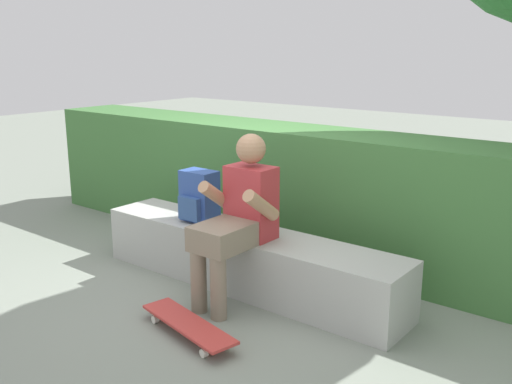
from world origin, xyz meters
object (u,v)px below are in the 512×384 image
Objects in this scene: skateboard_near_person at (188,324)px; backpack_on_bench at (199,197)px; bench_main at (246,259)px; person_skater at (238,215)px.

skateboard_near_person is 1.19m from backpack_on_bench.
bench_main is 0.62m from backpack_on_bench.
bench_main is 0.48m from person_skater.
bench_main is 3.11× the size of skateboard_near_person.
person_skater reaches higher than skateboard_near_person.
person_skater is at bearing -19.73° from backpack_on_bench.
skateboard_near_person is at bearing -50.58° from backpack_on_bench.
skateboard_near_person is 2.06× the size of backpack_on_bench.
person_skater is 1.44× the size of skateboard_near_person.
person_skater reaches higher than backpack_on_bench.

